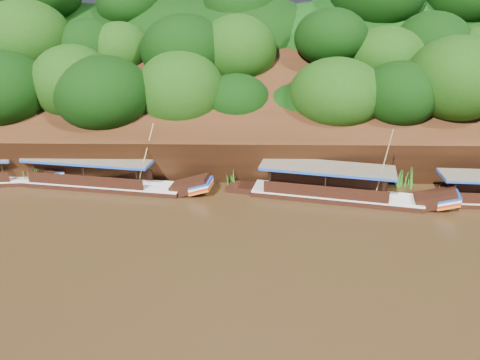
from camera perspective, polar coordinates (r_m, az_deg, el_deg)
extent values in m
plane|color=black|center=(27.74, 10.04, -8.36)|extent=(160.00, 160.00, 0.00)
cube|color=black|center=(41.12, 7.15, 7.44)|extent=(120.00, 16.12, 13.64)
cube|color=black|center=(51.65, 5.88, 6.58)|extent=(120.00, 24.00, 12.00)
ellipsoid|color=#0F3408|center=(39.96, -1.36, 7.16)|extent=(18.00, 8.00, 6.40)
ellipsoid|color=#0F3408|center=(46.96, 6.63, 16.41)|extent=(24.00, 11.00, 8.40)
cube|color=black|center=(34.21, 11.54, -2.26)|extent=(12.06, 4.66, 0.89)
cube|color=silver|center=(34.04, 11.59, -1.61)|extent=(12.07, 4.73, 0.10)
cube|color=black|center=(34.51, 22.75, -2.16)|extent=(3.10, 2.20, 1.67)
cube|color=#183F9F|center=(34.54, 24.03, -1.81)|extent=(1.79, 1.97, 0.61)
cube|color=red|center=(34.67, 23.94, -2.32)|extent=(1.79, 1.97, 0.61)
cube|color=brown|center=(33.32, 10.58, 1.58)|extent=(9.61, 4.43, 0.12)
cube|color=#183F9F|center=(33.36, 10.57, 1.39)|extent=(9.61, 4.43, 0.18)
cylinder|color=tan|center=(32.59, 17.12, 1.85)|extent=(0.39, 1.25, 5.24)
cube|color=black|center=(36.94, -16.51, -0.86)|extent=(12.62, 4.01, 0.85)
cube|color=silver|center=(36.79, -16.58, -0.28)|extent=(12.63, 4.08, 0.09)
cube|color=black|center=(34.22, -6.04, -0.70)|extent=(3.14, 2.00, 1.67)
cube|color=#183F9F|center=(33.91, -4.79, -0.35)|extent=(1.76, 1.84, 0.62)
cube|color=red|center=(34.04, -4.78, -0.85)|extent=(1.76, 1.84, 0.62)
cube|color=brown|center=(36.49, -18.00, 2.51)|extent=(10.00, 3.89, 0.11)
cube|color=#183F9F|center=(36.53, -17.97, 2.34)|extent=(10.00, 3.89, 0.17)
cylinder|color=tan|center=(34.27, -11.48, 2.92)|extent=(1.38, 1.10, 4.57)
cube|color=black|center=(39.18, -22.13, 0.72)|extent=(2.63, 1.74, 1.50)
cube|color=#183F9F|center=(38.90, -21.27, 1.12)|extent=(1.44, 1.67, 0.54)
cube|color=red|center=(39.00, -21.20, 0.70)|extent=(1.44, 1.67, 0.54)
cone|color=#27751D|center=(39.25, -24.08, 0.80)|extent=(1.50, 1.50, 1.72)
cone|color=#27751D|center=(36.50, -11.18, 0.93)|extent=(1.50, 1.50, 1.82)
cone|color=#27751D|center=(35.55, -1.11, 0.52)|extent=(1.50, 1.50, 1.52)
cone|color=#27751D|center=(36.11, 9.74, 0.50)|extent=(1.50, 1.50, 1.47)
cone|color=#27751D|center=(37.28, 19.68, 0.69)|extent=(1.50, 1.50, 2.09)
cone|color=#27751D|center=(39.85, 26.85, 0.64)|extent=(1.50, 1.50, 1.74)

